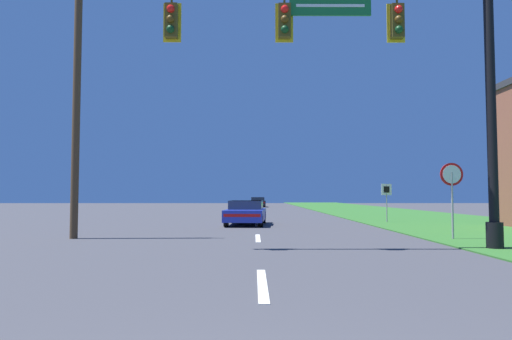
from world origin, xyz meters
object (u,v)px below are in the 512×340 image
signal_mast (391,66)px  route_sign_post (386,194)px  stop_sign (452,183)px  car_ahead (246,213)px  utility_pole_near (77,91)px  far_car (258,202)px

signal_mast → route_sign_post: 12.87m
stop_sign → car_ahead: bearing=132.5°
stop_sign → utility_pole_near: 13.09m
stop_sign → utility_pole_near: (-12.69, 0.52, 3.19)m
stop_sign → route_sign_post: (0.53, 9.27, -0.34)m
signal_mast → route_sign_post: bearing=74.5°
stop_sign → route_sign_post: stop_sign is taller
car_ahead → utility_pole_near: size_ratio=0.45×
car_ahead → far_car: (0.88, 33.48, 0.00)m
far_car → stop_sign: bearing=-81.6°
far_car → utility_pole_near: utility_pole_near is taller
far_car → route_sign_post: (6.60, -31.80, 0.92)m
utility_pole_near → route_sign_post: bearing=33.5°
car_ahead → stop_sign: (6.96, -7.59, 1.26)m
stop_sign → utility_pole_near: bearing=177.7°
car_ahead → stop_sign: 10.37m
route_sign_post → signal_mast: bearing=-105.5°
car_ahead → signal_mast: bearing=-67.8°
route_sign_post → far_car: bearing=101.7°
signal_mast → route_sign_post: signal_mast is taller
far_car → car_ahead: bearing=-91.5°
signal_mast → far_car: size_ratio=2.32×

